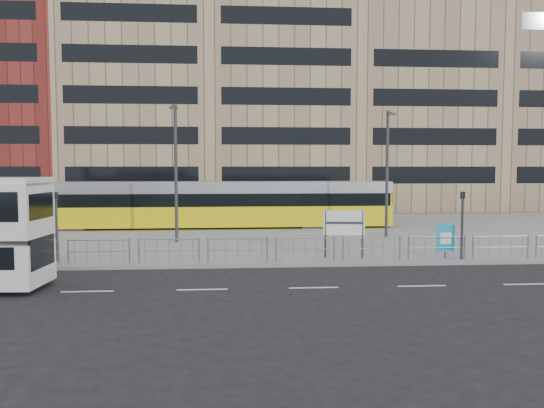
{
  "coord_description": "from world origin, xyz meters",
  "views": [
    {
      "loc": [
        -0.86,
        -22.69,
        4.35
      ],
      "look_at": [
        1.21,
        6.0,
        2.34
      ],
      "focal_mm": 35.0,
      "sensor_mm": 36.0,
      "label": 1
    }
  ],
  "objects": [
    {
      "name": "kerb",
      "position": [
        0.0,
        0.05,
        0.07
      ],
      "size": [
        64.0,
        0.25,
        0.17
      ],
      "primitive_type": "cube",
      "color": "gray",
      "rests_on": "ground"
    },
    {
      "name": "building_row",
      "position": [
        1.55,
        34.27,
        12.91
      ],
      "size": [
        70.4,
        18.4,
        31.2
      ],
      "color": "maroon",
      "rests_on": "ground"
    },
    {
      "name": "ad_panel",
      "position": [
        8.86,
        0.88,
        1.06
      ],
      "size": [
        0.83,
        0.08,
        1.56
      ],
      "rotation": [
        0.0,
        0.0,
        -0.02
      ],
      "color": "#2D2D30",
      "rests_on": "plaza"
    },
    {
      "name": "lamp_post_east",
      "position": [
        8.31,
        8.44,
        4.3
      ],
      "size": [
        0.45,
        1.04,
        7.56
      ],
      "color": "#2D2D30",
      "rests_on": "plaza"
    },
    {
      "name": "traffic_light_west",
      "position": [
        -8.73,
        1.33,
        2.12
      ],
      "size": [
        0.18,
        0.21,
        3.1
      ],
      "rotation": [
        0.0,
        0.0,
        -0.09
      ],
      "color": "#2D2D30",
      "rests_on": "plaza"
    },
    {
      "name": "pedestrian_barrier",
      "position": [
        2.0,
        0.5,
        0.98
      ],
      "size": [
        32.07,
        0.07,
        1.1
      ],
      "color": "gray",
      "rests_on": "plaza"
    },
    {
      "name": "plaza",
      "position": [
        0.0,
        12.0,
        0.07
      ],
      "size": [
        64.0,
        24.0,
        0.15
      ],
      "primitive_type": "cube",
      "color": "slate",
      "rests_on": "ground"
    },
    {
      "name": "traffic_light_east",
      "position": [
        9.47,
        0.5,
        2.12
      ],
      "size": [
        0.23,
        0.25,
        3.1
      ],
      "rotation": [
        0.0,
        0.0,
        0.42
      ],
      "color": "#2D2D30",
      "rests_on": "plaza"
    },
    {
      "name": "ground",
      "position": [
        0.0,
        0.0,
        0.0
      ],
      "size": [
        120.0,
        120.0,
        0.0
      ],
      "primitive_type": "plane",
      "color": "black",
      "rests_on": "ground"
    },
    {
      "name": "station_sign",
      "position": [
        4.24,
        1.44,
        1.67
      ],
      "size": [
        1.9,
        0.32,
        2.19
      ],
      "rotation": [
        0.0,
        0.0,
        -0.13
      ],
      "color": "#2D2D30",
      "rests_on": "plaza"
    },
    {
      "name": "road_markings",
      "position": [
        1.0,
        -4.0,
        0.01
      ],
      "size": [
        62.0,
        0.12,
        0.01
      ],
      "primitive_type": "cube",
      "color": "white",
      "rests_on": "ground"
    },
    {
      "name": "pedestrian",
      "position": [
        -9.49,
        2.68,
        0.98
      ],
      "size": [
        0.55,
        0.69,
        1.66
      ],
      "primitive_type": "imported",
      "rotation": [
        0.0,
        0.0,
        1.85
      ],
      "color": "black",
      "rests_on": "plaza"
    },
    {
      "name": "tram",
      "position": [
        -3.5,
        14.0,
        1.75
      ],
      "size": [
        27.13,
        2.9,
        3.19
      ],
      "rotation": [
        0.0,
        0.0,
        0.01
      ],
      "color": "yellow",
      "rests_on": "plaza"
    },
    {
      "name": "lamp_post_west",
      "position": [
        -4.06,
        7.0,
        4.36
      ],
      "size": [
        0.45,
        1.04,
        7.67
      ],
      "color": "#2D2D30",
      "rests_on": "plaza"
    }
  ]
}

